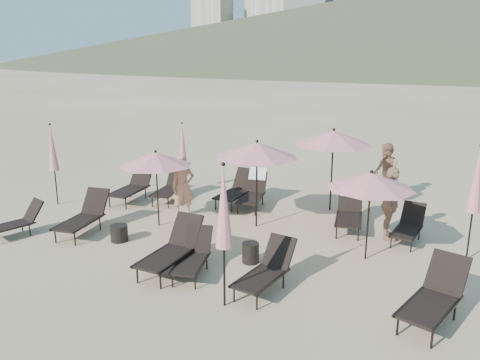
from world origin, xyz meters
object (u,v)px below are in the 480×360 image
at_px(beachgoer_c, 390,204).
at_px(lounger_3, 193,255).
at_px(lounger_7, 171,186).
at_px(umbrella_open_3, 333,138).
at_px(beachgoer_a, 183,186).
at_px(umbrella_closed_2, 52,149).
at_px(umbrella_closed_3, 183,144).
at_px(lounger_0, 16,221).
at_px(lounger_9, 253,190).
at_px(umbrella_closed_0, 224,208).
at_px(lounger_11, 408,226).
at_px(umbrella_closed_1, 477,181).
at_px(umbrella_open_2, 371,181).
at_px(lounger_8, 236,189).
at_px(lounger_6, 133,186).
at_px(lounger_2, 172,248).
at_px(lounger_5, 435,296).
at_px(umbrella_open_0, 156,159).
at_px(side_table_1, 251,253).
at_px(lounger_4, 266,270).
at_px(lounger_1, 84,215).
at_px(side_table_0, 119,233).
at_px(umbrella_open_1, 257,150).
at_px(beachgoer_b, 385,172).
at_px(lounger_10, 350,209).

bearing_deg(beachgoer_c, lounger_3, 132.69).
distance_m(lounger_7, umbrella_open_3, 5.32).
bearing_deg(beachgoer_a, umbrella_closed_2, 145.87).
bearing_deg(umbrella_closed_3, lounger_0, -108.34).
bearing_deg(lounger_9, umbrella_closed_2, -166.68).
bearing_deg(umbrella_closed_2, umbrella_closed_0, -24.43).
bearing_deg(lounger_3, lounger_11, 29.54).
xyz_separation_m(lounger_3, umbrella_closed_1, (5.34, 3.14, 1.46)).
relative_size(umbrella_open_2, umbrella_closed_1, 0.78).
xyz_separation_m(lounger_9, lounger_11, (4.62, -1.04, -0.11)).
height_order(lounger_7, lounger_8, lounger_8).
relative_size(lounger_6, lounger_11, 1.22).
xyz_separation_m(lounger_3, lounger_8, (-1.20, 4.80, 0.07)).
bearing_deg(lounger_7, lounger_2, -65.03).
distance_m(lounger_5, umbrella_open_0, 7.48).
height_order(lounger_0, umbrella_open_3, umbrella_open_3).
relative_size(lounger_0, umbrella_closed_0, 0.58).
xyz_separation_m(lounger_5, beachgoer_a, (-6.83, 3.01, 0.42)).
height_order(umbrella_open_3, side_table_1, umbrella_open_3).
distance_m(lounger_4, lounger_9, 5.38).
relative_size(lounger_1, lounger_5, 0.97).
xyz_separation_m(lounger_2, lounger_11, (4.50, 3.80, -0.09)).
bearing_deg(lounger_5, beachgoer_c, 125.52).
bearing_deg(lounger_11, lounger_9, 174.56).
distance_m(lounger_3, lounger_11, 5.50).
relative_size(lounger_4, lounger_5, 0.88).
bearing_deg(side_table_0, umbrella_open_2, 13.80).
xyz_separation_m(lounger_3, lounger_5, (4.74, 0.08, 0.08)).
relative_size(lounger_4, umbrella_closed_1, 0.63).
relative_size(umbrella_open_3, umbrella_closed_0, 0.91).
relative_size(lounger_7, umbrella_closed_3, 0.74).
height_order(lounger_0, umbrella_open_0, umbrella_open_0).
height_order(lounger_3, beachgoer_c, beachgoer_c).
distance_m(lounger_11, umbrella_open_2, 2.25).
bearing_deg(side_table_0, lounger_9, 63.83).
xyz_separation_m(umbrella_open_2, umbrella_closed_3, (-6.67, 3.14, -0.20)).
distance_m(lounger_4, lounger_11, 4.47).
distance_m(lounger_2, umbrella_closed_3, 6.26).
xyz_separation_m(lounger_4, lounger_8, (-2.88, 4.86, 0.04)).
distance_m(umbrella_open_0, umbrella_open_2, 5.54).
xyz_separation_m(umbrella_open_1, beachgoer_a, (-2.23, -0.09, -1.22)).
height_order(umbrella_closed_2, side_table_1, umbrella_closed_2).
relative_size(lounger_9, umbrella_open_1, 0.75).
height_order(beachgoer_a, beachgoer_b, beachgoer_b).
bearing_deg(umbrella_closed_3, beachgoer_a, -59.24).
height_order(umbrella_closed_1, umbrella_closed_2, umbrella_closed_1).
height_order(lounger_0, umbrella_open_2, umbrella_open_2).
height_order(umbrella_open_3, umbrella_closed_3, umbrella_open_3).
height_order(lounger_10, umbrella_open_3, umbrella_open_3).
distance_m(umbrella_open_1, umbrella_open_2, 3.24).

